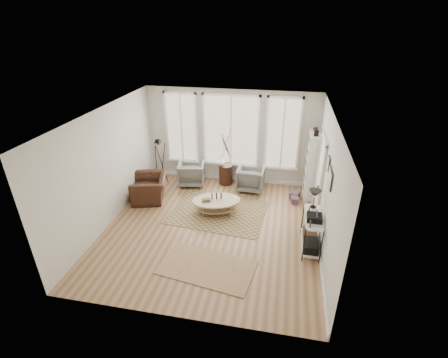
% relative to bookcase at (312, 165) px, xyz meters
% --- Properties ---
extents(room, '(5.50, 5.54, 2.90)m').
position_rel_bookcase_xyz_m(room, '(-2.42, -2.20, 0.47)').
color(room, '#A27750').
rests_on(room, ground).
extents(bay_window, '(4.14, 0.12, 2.24)m').
position_rel_bookcase_xyz_m(bay_window, '(-2.44, 0.49, 0.65)').
color(bay_window, tan).
rests_on(bay_window, ground).
extents(door, '(0.09, 1.06, 2.22)m').
position_rel_bookcase_xyz_m(door, '(0.13, -1.08, 0.17)').
color(door, silver).
rests_on(door, ground).
extents(bookcase, '(0.31, 0.85, 2.06)m').
position_rel_bookcase_xyz_m(bookcase, '(0.00, 0.00, 0.00)').
color(bookcase, white).
rests_on(bookcase, ground).
extents(low_shelf, '(0.38, 1.08, 1.30)m').
position_rel_bookcase_xyz_m(low_shelf, '(-0.06, -2.52, -0.44)').
color(low_shelf, white).
rests_on(low_shelf, ground).
extents(wall_art, '(0.04, 0.88, 0.44)m').
position_rel_bookcase_xyz_m(wall_art, '(0.14, -2.49, 0.92)').
color(wall_art, black).
rests_on(wall_art, ground).
extents(rug_main, '(2.64, 2.08, 0.01)m').
position_rel_bookcase_xyz_m(rug_main, '(-2.42, -1.48, -0.95)').
color(rug_main, brown).
rests_on(rug_main, ground).
extents(rug_runner, '(2.12, 1.39, 0.01)m').
position_rel_bookcase_xyz_m(rug_runner, '(-2.21, -3.65, -0.94)').
color(rug_runner, brown).
rests_on(rug_runner, ground).
extents(coffee_table, '(1.45, 1.13, 0.59)m').
position_rel_bookcase_xyz_m(coffee_table, '(-2.47, -1.53, -0.64)').
color(coffee_table, tan).
rests_on(coffee_table, ground).
extents(armchair_left, '(0.92, 0.93, 0.74)m').
position_rel_bookcase_xyz_m(armchair_left, '(-3.58, -0.01, -0.59)').
color(armchair_left, slate).
rests_on(armchair_left, ground).
extents(armchair_right, '(0.82, 0.84, 0.73)m').
position_rel_bookcase_xyz_m(armchair_right, '(-1.73, -0.01, -0.59)').
color(armchair_right, slate).
rests_on(armchair_right, ground).
extents(side_table, '(0.43, 0.43, 1.79)m').
position_rel_bookcase_xyz_m(side_table, '(-2.54, 0.22, -0.09)').
color(side_table, '#341B11').
rests_on(side_table, ground).
extents(vase, '(0.30, 0.30, 0.24)m').
position_rel_bookcase_xyz_m(vase, '(-2.69, 0.18, -0.19)').
color(vase, silver).
rests_on(vase, side_table).
extents(accent_chair, '(1.30, 1.21, 0.70)m').
position_rel_bookcase_xyz_m(accent_chair, '(-4.51, -1.15, -0.60)').
color(accent_chair, '#341B11').
rests_on(accent_chair, ground).
extents(tripod_camera, '(0.52, 0.52, 1.48)m').
position_rel_bookcase_xyz_m(tripod_camera, '(-4.52, -0.21, -0.27)').
color(tripod_camera, black).
rests_on(tripod_camera, ground).
extents(book_stack_near, '(0.33, 0.36, 0.19)m').
position_rel_bookcase_xyz_m(book_stack_near, '(-0.39, -0.29, -0.86)').
color(book_stack_near, brown).
rests_on(book_stack_near, ground).
extents(book_stack_far, '(0.24, 0.29, 0.17)m').
position_rel_bookcase_xyz_m(book_stack_far, '(-0.39, -0.56, -0.87)').
color(book_stack_far, brown).
rests_on(book_stack_far, ground).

